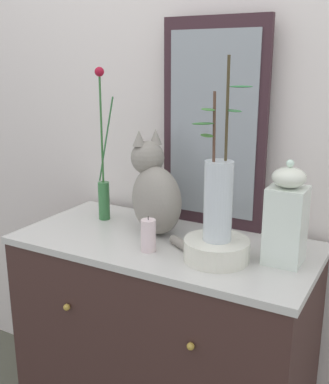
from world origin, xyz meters
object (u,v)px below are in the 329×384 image
sideboard (164,351)px  vase_glass_clear (218,197)px  mirror_leaning (213,126)px  vase_slim_green (103,181)px  cat_sitting (155,193)px  jar_lidded_porcelain (286,217)px  candle_pillar (149,236)px  bowl_porcelain (217,250)px

sideboard → vase_glass_clear: (0.23, -0.07, 0.67)m
mirror_leaning → vase_slim_green: bearing=-159.5°
mirror_leaning → cat_sitting: 0.33m
vase_slim_green → vase_glass_clear: vase_glass_clear is taller
mirror_leaning → cat_sitting: mirror_leaning is taller
vase_slim_green → vase_glass_clear: size_ratio=1.06×
vase_slim_green → jar_lidded_porcelain: vase_slim_green is taller
mirror_leaning → vase_glass_clear: bearing=-63.6°
sideboard → vase_slim_green: (-0.33, 0.09, 0.62)m
cat_sitting → vase_glass_clear: bearing=-22.7°
vase_slim_green → candle_pillar: bearing=-31.3°
mirror_leaning → vase_slim_green: size_ratio=1.29×
bowl_porcelain → jar_lidded_porcelain: 0.24m
jar_lidded_porcelain → vase_slim_green: bearing=174.6°
bowl_porcelain → candle_pillar: candle_pillar is taller
mirror_leaning → bowl_porcelain: size_ratio=3.65×
vase_slim_green → vase_glass_clear: (0.56, -0.16, 0.05)m
mirror_leaning → cat_sitting: bearing=-128.9°
mirror_leaning → bowl_porcelain: mirror_leaning is taller
bowl_porcelain → jar_lidded_porcelain: jar_lidded_porcelain is taller
vase_slim_green → sideboard: bearing=-15.2°
bowl_porcelain → sideboard: bearing=163.4°
sideboard → cat_sitting: 0.62m
jar_lidded_porcelain → vase_glass_clear: bearing=-155.9°
vase_slim_green → bowl_porcelain: size_ratio=2.82×
sideboard → vase_glass_clear: 0.71m
vase_slim_green → candle_pillar: vase_slim_green is taller
sideboard → candle_pillar: bearing=-88.6°
vase_glass_clear → cat_sitting: bearing=157.3°
cat_sitting → candle_pillar: (0.07, -0.17, -0.10)m
bowl_porcelain → mirror_leaning: bearing=116.5°
mirror_leaning → cat_sitting: size_ratio=2.00×
sideboard → candle_pillar: (0.00, -0.11, 0.51)m
bowl_porcelain → vase_glass_clear: size_ratio=0.37×
bowl_porcelain → candle_pillar: size_ratio=1.73×
vase_glass_clear → candle_pillar: 0.28m
vase_slim_green → bowl_porcelain: 0.59m
sideboard → vase_slim_green: 0.71m
sideboard → bowl_porcelain: 0.55m
vase_slim_green → jar_lidded_porcelain: (0.75, -0.07, -0.01)m
mirror_leaning → cat_sitting: (-0.15, -0.18, -0.23)m
vase_slim_green → jar_lidded_porcelain: size_ratio=1.80×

